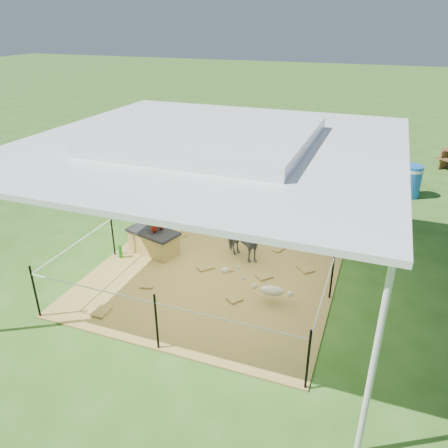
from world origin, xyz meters
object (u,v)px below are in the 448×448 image
(straw_bale, at_px, (154,243))
(trash_barrel, at_px, (410,181))
(foal, at_px, (272,289))
(green_bottle, at_px, (120,251))
(picnic_table_near, at_px, (355,158))
(woman, at_px, (155,207))
(pony, at_px, (242,242))
(distant_person, at_px, (385,162))

(straw_bale, height_order, trash_barrel, trash_barrel)
(foal, height_order, trash_barrel, trash_barrel)
(green_bottle, bearing_deg, picnic_table_near, 63.60)
(green_bottle, relative_size, picnic_table_near, 0.18)
(straw_bale, distance_m, green_bottle, 0.72)
(woman, relative_size, trash_barrel, 1.37)
(green_bottle, xyz_separation_m, picnic_table_near, (3.98, 8.02, 0.16))
(straw_bale, distance_m, trash_barrel, 7.47)
(straw_bale, relative_size, woman, 0.83)
(woman, height_order, green_bottle, woman)
(woman, distance_m, trash_barrel, 7.43)
(foal, distance_m, picnic_table_near, 8.49)
(straw_bale, relative_size, trash_barrel, 1.14)
(woman, height_order, picnic_table_near, woman)
(foal, bearing_deg, straw_bale, 152.99)
(woman, distance_m, green_bottle, 1.22)
(green_bottle, height_order, picnic_table_near, picnic_table_near)
(green_bottle, bearing_deg, foal, -7.53)
(green_bottle, relative_size, foal, 0.28)
(woman, distance_m, picnic_table_near, 8.31)
(woman, relative_size, pony, 1.30)
(picnic_table_near, bearing_deg, green_bottle, -118.67)
(green_bottle, height_order, pony, pony)
(pony, bearing_deg, woman, 126.09)
(foal, xyz_separation_m, picnic_table_near, (0.61, 8.47, 0.02))
(pony, xyz_separation_m, trash_barrel, (3.26, 5.07, 0.02))
(woman, height_order, trash_barrel, woman)
(green_bottle, bearing_deg, trash_barrel, 46.15)
(green_bottle, xyz_separation_m, trash_barrel, (5.66, 5.89, 0.28))
(woman, xyz_separation_m, pony, (1.75, 0.37, -0.67))
(picnic_table_near, bearing_deg, foal, -96.37)
(straw_bale, bearing_deg, woman, 0.00)
(foal, relative_size, distant_person, 0.98)
(distant_person, bearing_deg, green_bottle, 63.07)
(pony, distance_m, foal, 1.60)
(woman, distance_m, foal, 2.97)
(straw_bale, xyz_separation_m, picnic_table_near, (3.43, 7.57, 0.07))
(woman, height_order, distant_person, woman)
(green_bottle, xyz_separation_m, distant_person, (4.94, 7.25, 0.35))
(picnic_table_near, height_order, distant_person, distant_person)
(straw_bale, relative_size, picnic_table_near, 0.65)
(straw_bale, bearing_deg, foal, -17.61)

